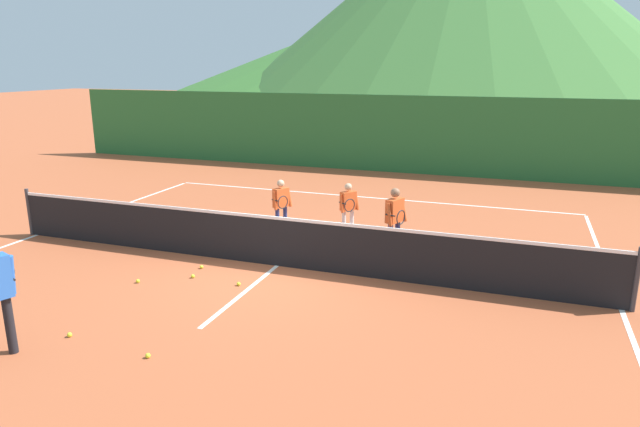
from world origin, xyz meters
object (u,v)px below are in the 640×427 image
student_1 (348,204)px  student_2 (395,215)px  tennis_net (277,241)px  tennis_ball_3 (148,356)px  tennis_ball_7 (202,267)px  student_0 (281,201)px  tennis_ball_5 (138,281)px  tennis_ball_6 (0,264)px  tennis_ball_4 (70,335)px  tennis_ball_0 (193,276)px  tennis_ball_8 (239,284)px

student_1 → student_2: student_2 is taller
tennis_net → tennis_ball_3: tennis_net is taller
student_2 → tennis_ball_7: 3.88m
tennis_ball_3 → student_0: bearing=95.8°
student_0 → tennis_ball_5: (-1.19, -3.61, -0.71)m
tennis_ball_5 → tennis_ball_6: same height
student_1 → tennis_ball_3: 6.16m
student_0 → tennis_ball_5: 3.86m
tennis_ball_7 → student_2: bearing=31.9°
tennis_ball_4 → tennis_net: bearing=66.4°
tennis_ball_0 → tennis_ball_4: 2.58m
student_0 → student_1: size_ratio=1.03×
tennis_ball_4 → tennis_ball_7: bearing=84.1°
tennis_ball_3 → tennis_ball_4: bearing=175.1°
tennis_net → tennis_ball_4: (-1.59, -3.63, -0.47)m
student_0 → tennis_ball_8: size_ratio=18.12×
tennis_ball_4 → tennis_ball_5: 2.05m
tennis_ball_4 → tennis_ball_7: (0.31, 3.01, 0.00)m
student_0 → student_1: bearing=12.0°
tennis_ball_7 → tennis_ball_5: bearing=-124.2°
student_0 → tennis_ball_7: bearing=-101.0°
tennis_ball_7 → student_0: bearing=79.0°
student_2 → tennis_ball_7: (-3.23, -2.01, -0.79)m
tennis_net → student_2: student_2 is taller
tennis_ball_5 → tennis_ball_8: 1.80m
student_0 → tennis_ball_6: (-4.22, -3.77, -0.71)m
student_0 → student_2: (2.72, -0.60, 0.08)m
student_0 → tennis_ball_6: bearing=-138.2°
tennis_ball_4 → tennis_ball_7: size_ratio=1.00×
tennis_ball_5 → tennis_ball_8: size_ratio=1.00×
student_2 → tennis_ball_3: 5.62m
student_1 → tennis_ball_6: bearing=-144.4°
tennis_net → tennis_ball_0: 1.67m
tennis_net → tennis_ball_6: tennis_net is taller
tennis_ball_4 → tennis_ball_5: bearing=100.4°
tennis_net → tennis_ball_5: 2.58m
tennis_ball_4 → tennis_ball_5: size_ratio=1.00×
student_2 → tennis_ball_4: bearing=-125.1°
student_1 → student_2: (1.24, -0.91, 0.10)m
student_1 → student_2: bearing=-36.3°
tennis_ball_7 → tennis_ball_8: (1.05, -0.52, 0.00)m
tennis_ball_0 → tennis_ball_6: (-3.82, -0.69, 0.00)m
tennis_net → tennis_ball_8: (-0.23, -1.14, -0.47)m
tennis_ball_3 → tennis_ball_6: (-4.80, 1.97, 0.00)m
tennis_ball_8 → tennis_ball_4: bearing=-118.7°
tennis_net → student_0: student_0 is taller
student_0 → tennis_ball_5: student_0 is taller
tennis_ball_5 → tennis_ball_7: size_ratio=1.00×
tennis_ball_8 → tennis_ball_3: bearing=-89.2°
tennis_ball_0 → tennis_ball_3: bearing=-69.7°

